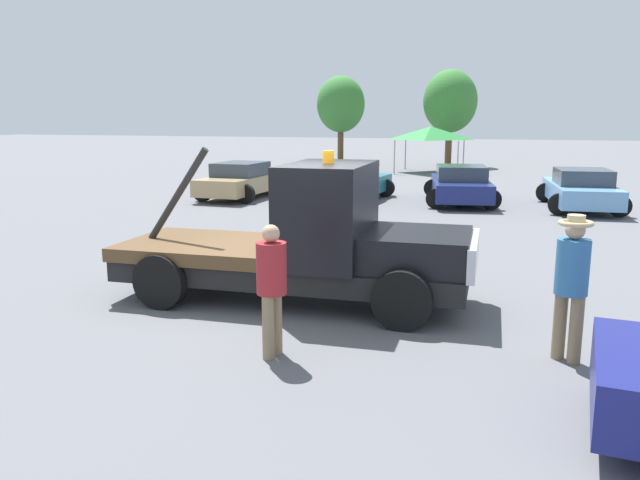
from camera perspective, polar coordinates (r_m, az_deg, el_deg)
ground_plane at (r=10.46m, az=-2.62°, el=-5.49°), size 160.00×160.00×0.00m
tow_truck at (r=10.12m, az=-0.71°, el=-0.43°), size 5.90×2.36×2.51m
person_near_truck at (r=8.20m, az=22.03°, el=-3.10°), size 0.41×0.41×1.85m
person_at_hood at (r=7.81m, az=-4.45°, el=-3.80°), size 0.38×0.38×1.70m
parked_car_tan at (r=23.83m, az=-7.04°, el=5.44°), size 2.47×4.85×1.34m
parked_car_teal at (r=22.77m, az=2.79°, el=5.24°), size 2.70×4.39×1.34m
parked_car_navy at (r=22.59m, az=12.71°, el=4.94°), size 2.95×4.86×1.34m
parked_car_skyblue at (r=22.32m, az=22.73°, el=4.27°), size 2.71×4.79×1.34m
canopy_tent_green at (r=34.96m, az=10.10°, el=9.61°), size 3.39×3.39×2.50m
tree_left at (r=42.30m, az=1.91°, el=12.27°), size 3.18×3.18×5.68m
tree_center at (r=39.86m, az=11.81°, el=12.29°), size 3.28×3.28×5.85m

